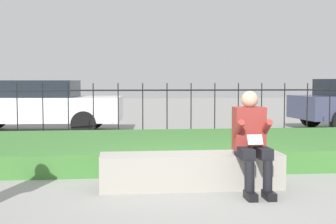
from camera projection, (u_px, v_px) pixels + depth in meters
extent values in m
plane|color=gray|center=(204.00, 187.00, 6.00)|extent=(60.00, 60.00, 0.00)
cube|color=gray|center=(191.00, 171.00, 5.96)|extent=(2.31, 0.53, 0.44)
cube|color=slate|center=(191.00, 185.00, 5.98)|extent=(2.22, 0.49, 0.08)
cube|color=black|center=(251.00, 196.00, 5.38)|extent=(0.11, 0.26, 0.09)
cylinder|color=black|center=(249.00, 176.00, 5.42)|extent=(0.11, 0.11, 0.35)
cube|color=black|center=(245.00, 153.00, 5.61)|extent=(0.15, 0.42, 0.13)
cube|color=black|center=(269.00, 195.00, 5.40)|extent=(0.11, 0.26, 0.09)
cylinder|color=black|center=(268.00, 175.00, 5.45)|extent=(0.11, 0.11, 0.35)
cube|color=black|center=(262.00, 152.00, 5.64)|extent=(0.15, 0.42, 0.13)
cube|color=maroon|center=(249.00, 129.00, 5.82)|extent=(0.38, 0.24, 0.54)
sphere|color=tan|center=(250.00, 99.00, 5.77)|extent=(0.21, 0.21, 0.21)
cylinder|color=maroon|center=(239.00, 128.00, 5.64)|extent=(0.08, 0.29, 0.24)
cylinder|color=maroon|center=(266.00, 128.00, 5.67)|extent=(0.08, 0.29, 0.24)
cube|color=beige|center=(255.00, 140.00, 5.57)|extent=(0.18, 0.09, 0.13)
cube|color=#3D7533|center=(180.00, 148.00, 8.34)|extent=(10.14, 3.35, 0.33)
cylinder|color=black|center=(167.00, 130.00, 10.47)|extent=(8.14, 0.03, 0.03)
cylinder|color=black|center=(167.00, 90.00, 10.40)|extent=(8.14, 0.03, 0.03)
cylinder|color=black|center=(17.00, 114.00, 10.09)|extent=(0.02, 0.02, 1.31)
cylinder|color=black|center=(43.00, 113.00, 10.15)|extent=(0.02, 0.02, 1.31)
cylinder|color=black|center=(68.00, 113.00, 10.21)|extent=(0.02, 0.02, 1.31)
cylinder|color=black|center=(93.00, 113.00, 10.26)|extent=(0.02, 0.02, 1.31)
cylinder|color=black|center=(118.00, 113.00, 10.32)|extent=(0.02, 0.02, 1.31)
cylinder|color=black|center=(143.00, 113.00, 10.38)|extent=(0.02, 0.02, 1.31)
cylinder|color=black|center=(167.00, 112.00, 10.44)|extent=(0.02, 0.02, 1.31)
cylinder|color=black|center=(191.00, 112.00, 10.50)|extent=(0.02, 0.02, 1.31)
cylinder|color=black|center=(215.00, 112.00, 10.55)|extent=(0.02, 0.02, 1.31)
cylinder|color=black|center=(238.00, 112.00, 10.61)|extent=(0.02, 0.02, 1.31)
cylinder|color=black|center=(261.00, 112.00, 10.67)|extent=(0.02, 0.02, 1.31)
cylinder|color=black|center=(284.00, 112.00, 10.73)|extent=(0.02, 0.02, 1.31)
cylinder|color=black|center=(307.00, 111.00, 10.79)|extent=(0.02, 0.02, 1.31)
cylinder|color=black|center=(330.00, 111.00, 10.85)|extent=(0.02, 0.02, 1.31)
cube|color=silver|center=(36.00, 109.00, 12.35)|extent=(4.59, 2.20, 0.63)
cube|color=black|center=(29.00, 89.00, 12.31)|extent=(2.58, 1.81, 0.43)
cylinder|color=black|center=(84.00, 124.00, 11.51)|extent=(0.63, 0.25, 0.62)
cylinder|color=black|center=(93.00, 118.00, 13.31)|extent=(0.63, 0.25, 0.62)
cylinder|color=black|center=(311.00, 116.00, 13.80)|extent=(0.63, 0.24, 0.62)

